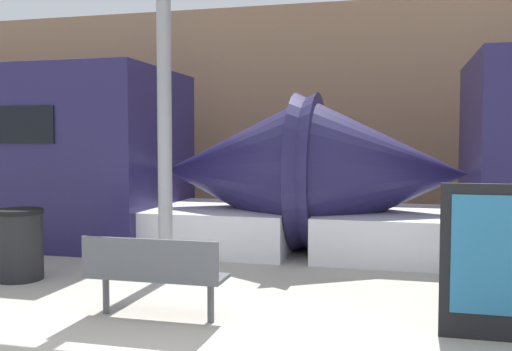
% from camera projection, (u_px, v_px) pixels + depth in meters
% --- Properties ---
extents(station_wall, '(56.00, 0.20, 5.00)m').
position_uv_depth(station_wall, '(314.00, 112.00, 13.28)').
color(station_wall, '#937051').
rests_on(station_wall, ground_plane).
extents(bench_near, '(1.46, 0.44, 0.86)m').
position_uv_depth(bench_near, '(153.00, 271.00, 5.81)').
color(bench_near, '#4C4F54').
rests_on(bench_near, ground_plane).
extents(trash_bin, '(0.63, 0.63, 0.94)m').
position_uv_depth(trash_bin, '(19.00, 244.00, 7.52)').
color(trash_bin, black).
rests_on(trash_bin, ground_plane).
extents(support_column_near, '(0.19, 0.19, 3.90)m').
position_uv_depth(support_column_near, '(165.00, 132.00, 7.44)').
color(support_column_near, gray).
rests_on(support_column_near, ground_plane).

